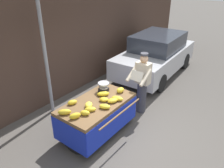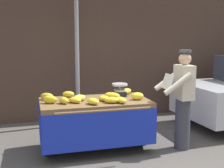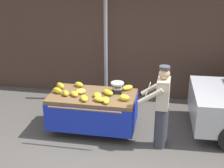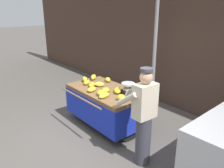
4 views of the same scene
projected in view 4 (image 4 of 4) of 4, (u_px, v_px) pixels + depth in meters
The scene contains 19 objects.
ground_plane at pixel (89, 142), 4.60m from camera, with size 60.00×60.00×0.00m, color #514C47.
back_wall at pixel (181, 43), 5.79m from camera, with size 16.00×0.24×3.46m, color #473328.
street_pole at pixel (155, 51), 5.82m from camera, with size 0.09×0.09×3.06m, color gray.
banana_cart at pixel (106, 99), 5.10m from camera, with size 1.84×1.21×0.87m.
weighing_scale at pixel (128, 88), 4.74m from camera, with size 0.28×0.28×0.24m.
banana_bunch_0 at pixel (92, 85), 5.19m from camera, with size 0.13×0.24×0.09m, color gold.
banana_bunch_1 at pixel (92, 89), 4.89m from camera, with size 0.14×0.25×0.10m, color yellow.
banana_bunch_2 at pixel (93, 77), 5.70m from camera, with size 0.12×0.28×0.12m, color gold.
banana_bunch_3 at pixel (106, 90), 4.85m from camera, with size 0.16×0.21×0.09m, color gold.
banana_bunch_4 at pixel (118, 90), 4.82m from camera, with size 0.15×0.29×0.11m, color gold.
banana_bunch_5 at pixel (101, 93), 4.68m from camera, with size 0.16×0.25×0.10m, color gold.
banana_bunch_6 at pixel (122, 98), 4.39m from camera, with size 0.15×0.21×0.13m, color yellow.
banana_bunch_7 at pixel (104, 95), 4.55m from camera, with size 0.13×0.28×0.10m, color yellow.
banana_bunch_8 at pixel (141, 92), 4.74m from camera, with size 0.14×0.27×0.11m, color yellow.
banana_bunch_9 at pixel (85, 79), 5.51m from camera, with size 0.11×0.24×0.13m, color gold.
banana_bunch_10 at pixel (108, 80), 5.52m from camera, with size 0.13×0.22×0.11m, color gold.
banana_bunch_11 at pixel (87, 82), 5.31m from camera, with size 0.12×0.20×0.11m, color gold.
banana_bunch_12 at pixel (99, 84), 5.20m from camera, with size 0.16×0.22×0.10m, color yellow.
vendor_person at pixel (143, 117), 3.75m from camera, with size 0.59×0.53×1.71m.
Camera 4 is at (3.37, -2.17, 2.60)m, focal length 36.53 mm.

